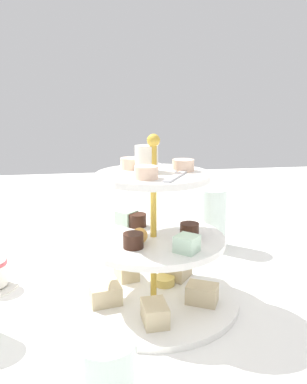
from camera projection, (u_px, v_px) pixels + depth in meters
ground_plane at (154, 301)px, 0.63m from camera, size 2.40×2.40×0.00m
tiered_serving_stand at (153, 253)px, 0.61m from camera, size 0.28×0.28×0.27m
water_glass_tall_right at (211, 218)px, 0.85m from camera, size 0.07×0.07×0.13m
butter_knife_right at (73, 242)px, 0.89m from camera, size 0.06×0.17×0.00m
water_glass_mid_back at (107, 382)px, 0.38m from camera, size 0.06×0.06×0.09m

